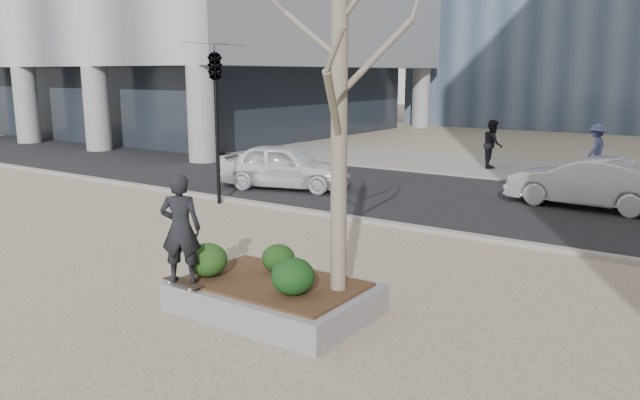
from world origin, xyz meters
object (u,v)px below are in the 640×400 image
Objects in this scene: skateboarder at (181,228)px; police_car at (285,166)px; skateboard at (183,284)px; planter at (274,298)px.

skateboarder is 10.76m from police_car.
police_car is (-5.24, 9.38, -0.63)m from skateboarder.
skateboard is at bearing -167.06° from police_car.
skateboarder reaches higher than police_car.
police_car is (-6.34, 8.50, 0.52)m from planter.
skateboarder reaches higher than planter.
skateboarder is at bearing -167.06° from police_car.
police_car is at bearing 125.64° from skateboard.
skateboard is 0.89m from skateboarder.
skateboard is 10.74m from police_car.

